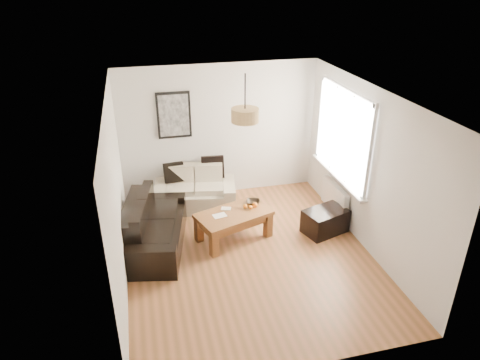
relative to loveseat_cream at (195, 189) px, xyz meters
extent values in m
plane|color=brown|center=(0.59, -1.78, -0.37)|extent=(4.50, 4.50, 0.00)
cube|color=white|center=(2.41, -0.98, 0.01)|extent=(0.10, 0.90, 0.52)
cylinder|color=tan|center=(0.59, -1.48, 1.86)|extent=(0.40, 0.40, 0.20)
cube|color=black|center=(2.04, -1.43, -0.16)|extent=(0.84, 0.67, 0.42)
cube|color=black|center=(-0.36, 0.18, 0.30)|extent=(0.38, 0.14, 0.37)
cube|color=black|center=(0.38, 0.18, 0.32)|extent=(0.44, 0.17, 0.43)
imported|color=black|center=(0.86, -1.03, 0.15)|extent=(0.29, 0.29, 0.06)
sphere|color=orange|center=(0.76, -1.21, 0.16)|extent=(0.07, 0.07, 0.07)
sphere|color=orange|center=(0.85, -1.15, 0.16)|extent=(0.11, 0.11, 0.09)
sphere|color=orange|center=(0.68, -1.15, 0.16)|extent=(0.09, 0.09, 0.08)
cube|color=white|center=(0.22, -1.29, 0.13)|extent=(0.24, 0.19, 0.01)
camera|label=1|loc=(-0.92, -7.30, 3.77)|focal=32.56mm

